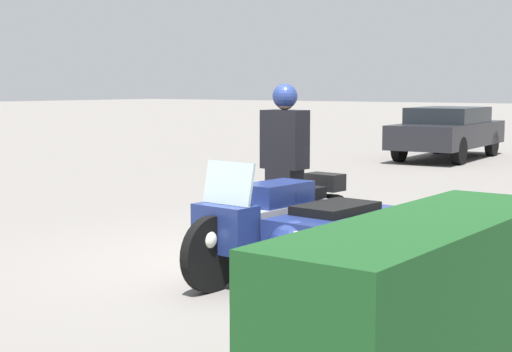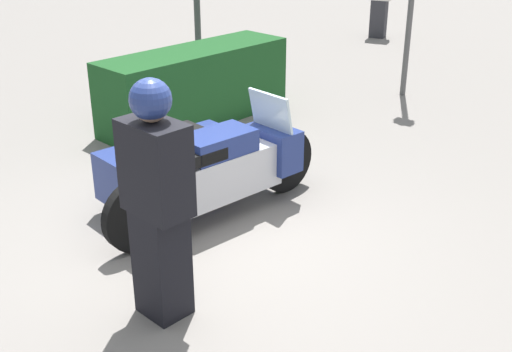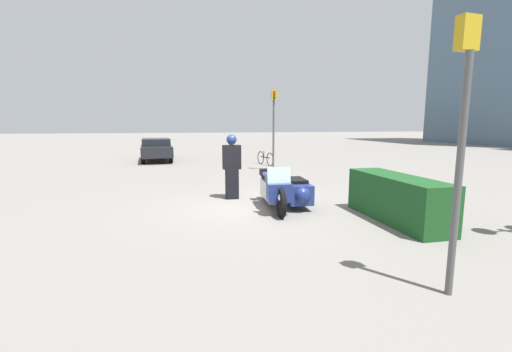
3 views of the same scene
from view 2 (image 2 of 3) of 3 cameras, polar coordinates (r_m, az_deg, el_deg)
The scene contains 4 objects.
ground_plane at distance 6.08m, azimuth -4.77°, elevation -6.11°, with size 160.00×160.00×0.00m, color slate.
police_motorcycle at distance 6.61m, azimuth -4.95°, elevation 1.13°, with size 2.60×1.34×1.17m.
officer_rider at distance 4.73m, azimuth -8.77°, elevation -1.89°, with size 0.31×0.52×1.89m.
hedge_bush_curbside at distance 9.17m, azimuth -5.39°, elevation 7.98°, with size 2.89×0.84×1.04m, color #19471E.
Camera 2 is at (-3.41, -4.00, 3.06)m, focal length 45.00 mm.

